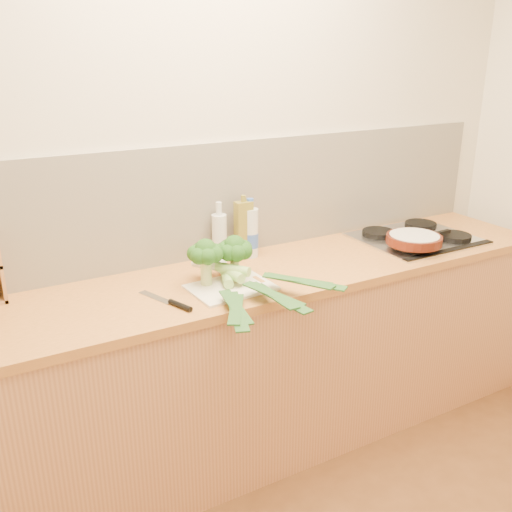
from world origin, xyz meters
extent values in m
plane|color=beige|center=(0.00, 1.50, 1.30)|extent=(3.50, 0.00, 3.50)
cube|color=silver|center=(0.00, 1.49, 1.17)|extent=(3.20, 0.02, 0.54)
cube|color=tan|center=(0.00, 1.20, 0.43)|extent=(3.20, 0.60, 0.86)
cube|color=#D0843D|center=(0.00, 1.20, 0.88)|extent=(3.20, 0.62, 0.04)
cube|color=silver|center=(1.02, 1.20, 0.91)|extent=(0.58, 0.50, 0.01)
cube|color=black|center=(1.02, 0.97, 0.91)|extent=(0.58, 0.04, 0.01)
cylinder|color=black|center=(0.87, 1.08, 0.93)|extent=(0.17, 0.17, 0.03)
cylinder|color=black|center=(1.17, 1.08, 0.93)|extent=(0.17, 0.17, 0.03)
cylinder|color=black|center=(0.87, 1.32, 0.93)|extent=(0.17, 0.17, 0.03)
cylinder|color=black|center=(1.17, 1.32, 0.93)|extent=(0.17, 0.17, 0.03)
cube|color=silver|center=(-0.11, 1.09, 0.91)|extent=(0.35, 0.27, 0.01)
cylinder|color=#B0C271|center=(-0.19, 1.16, 0.96)|extent=(0.05, 0.05, 0.09)
sphere|color=#1B3D10|center=(-0.19, 1.16, 1.06)|extent=(0.09, 0.09, 0.09)
sphere|color=#1B3D10|center=(-0.15, 1.16, 1.05)|extent=(0.07, 0.07, 0.07)
sphere|color=#1B3D10|center=(-0.17, 1.20, 1.05)|extent=(0.07, 0.07, 0.07)
sphere|color=#1B3D10|center=(-0.20, 1.20, 1.05)|extent=(0.07, 0.07, 0.07)
sphere|color=#1B3D10|center=(-0.23, 1.18, 1.05)|extent=(0.07, 0.07, 0.07)
sphere|color=#1B3D10|center=(-0.23, 1.14, 1.05)|extent=(0.07, 0.07, 0.07)
sphere|color=#1B3D10|center=(-0.20, 1.12, 1.05)|extent=(0.07, 0.07, 0.07)
sphere|color=#1B3D10|center=(-0.17, 1.13, 1.05)|extent=(0.07, 0.07, 0.07)
cylinder|color=#B0C271|center=(-0.05, 1.18, 0.95)|extent=(0.04, 0.04, 0.08)
sphere|color=#1B3D10|center=(-0.05, 1.18, 1.05)|extent=(0.10, 0.10, 0.10)
sphere|color=#1B3D10|center=(-0.01, 1.18, 1.03)|extent=(0.07, 0.07, 0.07)
sphere|color=#1B3D10|center=(-0.03, 1.21, 1.03)|extent=(0.07, 0.07, 0.07)
sphere|color=#1B3D10|center=(-0.06, 1.22, 1.03)|extent=(0.07, 0.07, 0.07)
sphere|color=#1B3D10|center=(-0.09, 1.20, 1.03)|extent=(0.07, 0.07, 0.07)
sphere|color=#1B3D10|center=(-0.09, 1.16, 1.03)|extent=(0.07, 0.07, 0.07)
sphere|color=#1B3D10|center=(-0.06, 1.13, 1.03)|extent=(0.07, 0.07, 0.07)
sphere|color=#1B3D10|center=(-0.03, 1.14, 1.03)|extent=(0.07, 0.07, 0.07)
cylinder|color=white|center=(-0.06, 1.28, 0.93)|extent=(0.08, 0.14, 0.04)
cylinder|color=#90C261|center=(-0.11, 1.15, 0.93)|extent=(0.10, 0.17, 0.04)
cube|color=#17401A|center=(-0.22, 0.85, 0.93)|extent=(0.19, 0.28, 0.02)
cube|color=#17401A|center=(-0.22, 0.83, 0.93)|extent=(0.16, 0.34, 0.01)
cube|color=#17401A|center=(-0.21, 0.86, 0.94)|extent=(0.09, 0.28, 0.02)
cylinder|color=white|center=(-0.11, 1.23, 0.95)|extent=(0.05, 0.11, 0.04)
cylinder|color=#90C261|center=(-0.09, 1.12, 0.95)|extent=(0.06, 0.14, 0.04)
cube|color=#17401A|center=(-0.05, 0.84, 0.95)|extent=(0.06, 0.30, 0.02)
cube|color=#17401A|center=(-0.05, 0.82, 0.95)|extent=(0.10, 0.34, 0.01)
cube|color=#17401A|center=(-0.05, 0.85, 0.95)|extent=(0.14, 0.28, 0.02)
cylinder|color=white|center=(-0.16, 1.24, 0.97)|extent=(0.10, 0.12, 0.04)
cylinder|color=#90C261|center=(-0.09, 1.13, 0.97)|extent=(0.12, 0.15, 0.04)
cube|color=#17401A|center=(0.09, 0.88, 0.97)|extent=(0.17, 0.29, 0.02)
cube|color=#17401A|center=(0.10, 0.87, 0.97)|extent=(0.24, 0.31, 0.01)
cube|color=#17401A|center=(0.08, 0.89, 0.97)|extent=(0.23, 0.23, 0.02)
cube|color=silver|center=(-0.42, 1.16, 0.90)|extent=(0.09, 0.18, 0.00)
cylinder|color=black|center=(-0.37, 1.02, 0.91)|extent=(0.06, 0.12, 0.02)
cylinder|color=#4D190C|center=(0.88, 1.07, 0.96)|extent=(0.27, 0.27, 0.04)
cylinder|color=beige|center=(0.88, 1.07, 0.98)|extent=(0.24, 0.24, 0.00)
cube|color=black|center=(1.07, 1.08, 0.96)|extent=(0.14, 0.03, 0.02)
cube|color=#AC804A|center=(-0.95, 1.43, 1.04)|extent=(0.01, 0.09, 0.28)
cube|color=olive|center=(0.11, 1.40, 1.04)|extent=(0.08, 0.05, 0.27)
cylinder|color=olive|center=(0.11, 1.40, 1.19)|extent=(0.02, 0.02, 0.03)
cylinder|color=silver|center=(0.00, 1.43, 1.01)|extent=(0.07, 0.07, 0.22)
cylinder|color=silver|center=(0.00, 1.43, 1.15)|extent=(0.03, 0.03, 0.06)
cylinder|color=brown|center=(0.14, 1.42, 1.00)|extent=(0.06, 0.06, 0.20)
cylinder|color=brown|center=(0.14, 1.42, 1.13)|extent=(0.03, 0.03, 0.05)
cylinder|color=silver|center=(0.14, 1.40, 1.02)|extent=(0.08, 0.08, 0.23)
cylinder|color=silver|center=(0.14, 1.40, 1.15)|extent=(0.03, 0.03, 0.03)
cylinder|color=blue|center=(0.14, 1.40, 0.98)|extent=(0.08, 0.08, 0.07)
camera|label=1|loc=(-1.08, -0.86, 1.84)|focal=40.00mm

